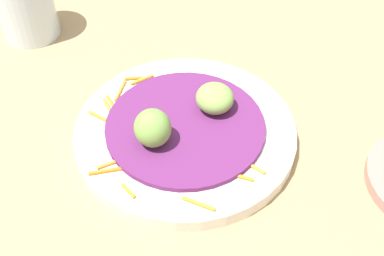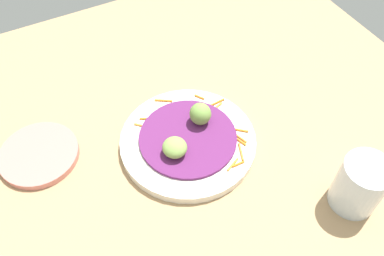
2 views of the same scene
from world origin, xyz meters
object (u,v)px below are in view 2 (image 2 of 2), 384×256
main_plate (188,141)px  guac_scoop_center (200,114)px  water_glass (360,185)px  guac_scoop_left (175,147)px  side_plate_small (39,154)px

main_plate → guac_scoop_center: guac_scoop_center is taller
main_plate → water_glass: (23.69, 19.36, 4.18)cm
guac_scoop_left → guac_scoop_center: (-4.36, 7.53, 0.59)cm
guac_scoop_center → main_plate: bearing=-59.9°
main_plate → guac_scoop_left: 5.37cm
main_plate → water_glass: bearing=39.3°
guac_scoop_left → guac_scoop_center: size_ratio=1.02×
main_plate → guac_scoop_left: (2.18, -3.77, 3.15)cm
guac_scoop_left → water_glass: water_glass is taller
guac_scoop_left → side_plate_small: 25.59cm
guac_scoop_left → side_plate_small: guac_scoop_left is taller
main_plate → guac_scoop_center: 5.74cm
main_plate → guac_scoop_left: guac_scoop_left is taller
guac_scoop_center → water_glass: water_glass is taller
guac_scoop_center → guac_scoop_left: bearing=-59.9°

